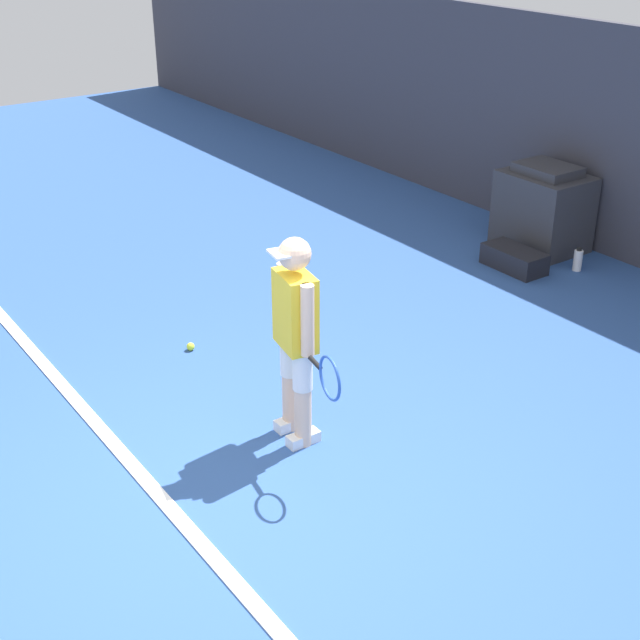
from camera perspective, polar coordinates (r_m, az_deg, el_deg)
name	(u,v)px	position (r m, az deg, el deg)	size (l,w,h in m)	color
ground_plane	(225,504)	(5.79, -6.11, -11.61)	(24.00, 24.00, 0.00)	#2D5193
court_baseline	(181,521)	(5.68, -8.88, -12.59)	(21.60, 0.10, 0.01)	white
tennis_player	(296,333)	(5.96, -1.52, -0.84)	(0.92, 0.31, 1.50)	beige
tennis_ball	(191,347)	(7.56, -8.28, -1.69)	(0.07, 0.07, 0.07)	#D1E533
covered_chair	(543,209)	(9.79, 14.09, 6.92)	(0.88, 0.68, 0.91)	#333338
equipment_bag	(514,259)	(9.25, 12.33, 3.84)	(0.66, 0.33, 0.22)	black
water_bottle	(578,260)	(9.37, 16.18, 3.71)	(0.09, 0.09, 0.24)	white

